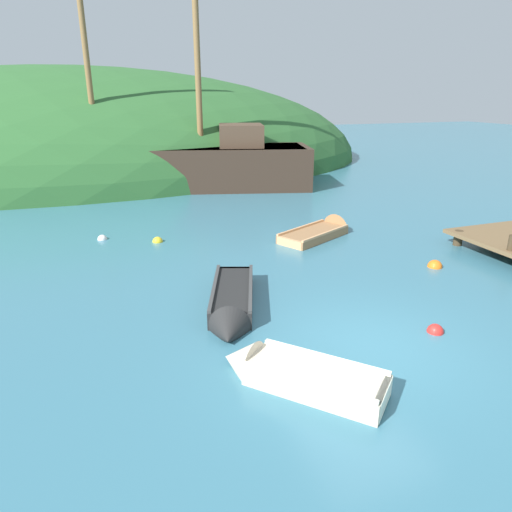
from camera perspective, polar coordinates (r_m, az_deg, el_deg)
The scene contains 10 objects.
ground_plane at distance 9.49m, azimuth 14.08°, elevation -10.88°, with size 120.00×120.00×0.00m, color teal.
shore_hill at distance 35.81m, azimuth -21.46°, elevation 10.71°, with size 42.25×27.98×13.01m, color #2D602D.
sailing_ship at distance 24.78m, azimuth -12.04°, elevation 10.14°, with size 18.42×7.85×12.76m.
rowboat_portside at distance 10.54m, azimuth -3.04°, elevation -6.19°, with size 2.05×3.57×0.89m.
rowboat_near_dock at distance 8.15m, azimuth 4.69°, elevation -14.69°, with size 2.63×2.78×0.88m.
rowboat_outer_right at distance 16.36m, azimuth 8.40°, elevation 2.91°, with size 3.45×2.47×1.06m.
buoy_red at distance 10.42m, azimuth 21.40°, elevation -8.79°, with size 0.35×0.35×0.35m, color red.
buoy_yellow at distance 15.76m, azimuth -12.14°, elevation 1.74°, with size 0.35×0.35×0.35m, color yellow.
buoy_orange at distance 14.15m, azimuth 21.36°, elevation -1.27°, with size 0.42×0.42×0.42m, color orange.
buoy_white at distance 16.53m, azimuth -18.58°, elevation 1.98°, with size 0.32×0.32×0.32m, color white.
Camera 1 is at (-4.87, -6.63, 4.72)m, focal length 32.13 mm.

